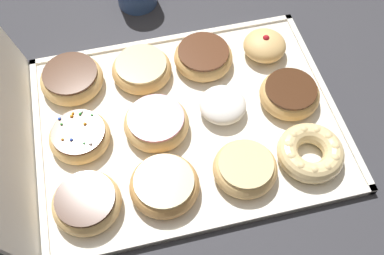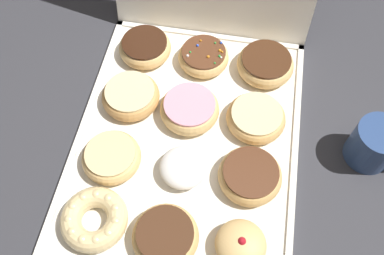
% 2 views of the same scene
% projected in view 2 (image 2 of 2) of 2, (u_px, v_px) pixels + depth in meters
% --- Properties ---
extents(ground_plane, '(3.00, 3.00, 0.00)m').
position_uv_depth(ground_plane, '(187.00, 143.00, 0.82)').
color(ground_plane, '#333338').
extents(donut_box, '(0.43, 0.56, 0.01)m').
position_uv_depth(donut_box, '(187.00, 141.00, 0.81)').
color(donut_box, silver).
rests_on(donut_box, ground).
extents(cruller_donut_0, '(0.12, 0.12, 0.04)m').
position_uv_depth(cruller_donut_0, '(94.00, 219.00, 0.71)').
color(cruller_donut_0, '#EACC8C').
rests_on(cruller_donut_0, donut_box).
extents(chocolate_frosted_donut_1, '(0.11, 0.11, 0.04)m').
position_uv_depth(chocolate_frosted_donut_1, '(165.00, 236.00, 0.69)').
color(chocolate_frosted_donut_1, tan).
rests_on(chocolate_frosted_donut_1, donut_box).
extents(jelly_filled_donut_2, '(0.09, 0.09, 0.05)m').
position_uv_depth(jelly_filled_donut_2, '(241.00, 244.00, 0.68)').
color(jelly_filled_donut_2, '#E5B770').
rests_on(jelly_filled_donut_2, donut_box).
extents(glazed_ring_donut_3, '(0.11, 0.11, 0.04)m').
position_uv_depth(glazed_ring_donut_3, '(111.00, 157.00, 0.77)').
color(glazed_ring_donut_3, '#E5B770').
rests_on(glazed_ring_donut_3, donut_box).
extents(powdered_filled_donut_4, '(0.09, 0.09, 0.04)m').
position_uv_depth(powdered_filled_donut_4, '(183.00, 167.00, 0.76)').
color(powdered_filled_donut_4, white).
rests_on(powdered_filled_donut_4, donut_box).
extents(chocolate_frosted_donut_5, '(0.12, 0.12, 0.04)m').
position_uv_depth(chocolate_frosted_donut_5, '(250.00, 175.00, 0.75)').
color(chocolate_frosted_donut_5, tan).
rests_on(chocolate_frosted_donut_5, donut_box).
extents(glazed_ring_donut_6, '(0.12, 0.12, 0.04)m').
position_uv_depth(glazed_ring_donut_6, '(131.00, 96.00, 0.84)').
color(glazed_ring_donut_6, tan).
rests_on(glazed_ring_donut_6, donut_box).
extents(pink_frosted_donut_7, '(0.12, 0.12, 0.04)m').
position_uv_depth(pink_frosted_donut_7, '(190.00, 109.00, 0.82)').
color(pink_frosted_donut_7, '#E5B770').
rests_on(pink_frosted_donut_7, donut_box).
extents(glazed_ring_donut_8, '(0.12, 0.12, 0.04)m').
position_uv_depth(glazed_ring_donut_8, '(256.00, 118.00, 0.81)').
color(glazed_ring_donut_8, tan).
rests_on(glazed_ring_donut_8, donut_box).
extents(chocolate_frosted_donut_9, '(0.11, 0.11, 0.04)m').
position_uv_depth(chocolate_frosted_donut_9, '(145.00, 47.00, 0.90)').
color(chocolate_frosted_donut_9, '#E5B770').
rests_on(chocolate_frosted_donut_9, donut_box).
extents(sprinkle_donut_10, '(0.11, 0.11, 0.04)m').
position_uv_depth(sprinkle_donut_10, '(204.00, 57.00, 0.89)').
color(sprinkle_donut_10, '#E5B770').
rests_on(sprinkle_donut_10, donut_box).
extents(chocolate_frosted_donut_11, '(0.12, 0.12, 0.04)m').
position_uv_depth(chocolate_frosted_donut_11, '(265.00, 64.00, 0.87)').
color(chocolate_frosted_donut_11, '#E5B770').
rests_on(chocolate_frosted_donut_11, donut_box).
extents(coffee_mug, '(0.11, 0.09, 0.09)m').
position_uv_depth(coffee_mug, '(376.00, 144.00, 0.76)').
color(coffee_mug, navy).
rests_on(coffee_mug, ground).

